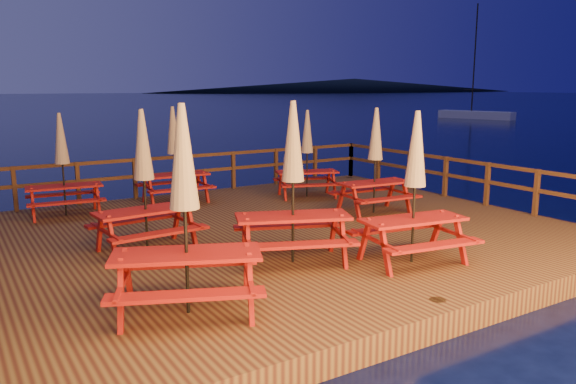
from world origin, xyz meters
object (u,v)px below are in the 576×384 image
sailboat (475,115)px  picnic_table_1 (62,163)px  picnic_table_0 (174,153)px  picnic_table_2 (185,207)px

sailboat → picnic_table_1: size_ratio=4.93×
picnic_table_0 → picnic_table_1: 2.74m
picnic_table_1 → picnic_table_2: 6.90m
picnic_table_0 → picnic_table_2: size_ratio=0.89×
sailboat → picnic_table_2: bearing=-157.2°
sailboat → picnic_table_2: size_ratio=4.23×
sailboat → picnic_table_0: bearing=-162.1°
picnic_table_2 → picnic_table_1: bearing=115.6°
picnic_table_0 → picnic_table_1: picnic_table_0 is taller
sailboat → picnic_table_0: size_ratio=4.76×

